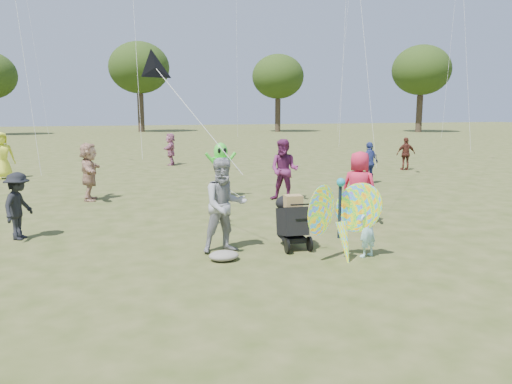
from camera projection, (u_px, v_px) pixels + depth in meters
The scene contains 17 objects.
ground at pixel (291, 264), 9.05m from camera, with size 160.00×160.00×0.00m, color #51592B.
child_girl at pixel (367, 228), 9.42m from camera, with size 0.41×0.27×1.13m, color #ADEAF6.
adult_man at pixel (225, 205), 9.70m from camera, with size 0.90×0.70×1.86m, color #939398.
grey_bag at pixel (224, 256), 9.27m from camera, with size 0.56×0.46×0.18m, color gray.
crowd_a at pixel (359, 189), 11.94m from camera, with size 0.88×0.57×1.80m, color #CF2142.
crowd_b at pixel (18, 206), 10.68m from camera, with size 0.94×0.54×1.46m, color black.
crowd_c at pixel (369, 163), 18.68m from camera, with size 0.92×0.38×1.57m, color #313F88.
crowd_d at pixel (89, 172), 15.25m from camera, with size 1.65×0.52×1.78m, color tan.
crowd_e at pixel (284, 170), 15.19m from camera, with size 0.92×0.71×1.88m, color #682254.
crowd_g at pixel (2, 155), 19.97m from camera, with size 0.92×0.60×1.88m, color #E9EF38.
crowd_h at pixel (406, 154), 22.84m from camera, with size 0.88×0.37×1.50m, color #55261C.
crowd_j at pixel (171, 149), 24.89m from camera, with size 1.48×0.47×1.60m, color #B06485.
jogging_stroller at pixel (291, 218), 10.07m from camera, with size 0.56×1.08×1.09m.
butterfly_kite at pixel (342, 219), 9.16m from camera, with size 1.74×0.75×1.74m.
delta_kite_rig at pixel (156, 69), 10.34m from camera, with size 1.93×1.73×2.54m.
alien_kite at pixel (221, 167), 15.77m from camera, with size 1.12×0.69×1.74m.
tree_line at pixel (164, 69), 51.31m from camera, with size 91.78×33.60×10.79m.
Camera 1 is at (-3.25, -8.11, 2.78)m, focal length 35.00 mm.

